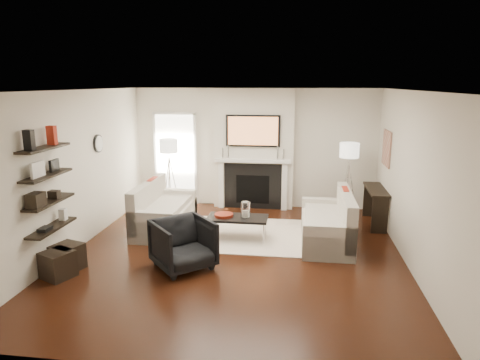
# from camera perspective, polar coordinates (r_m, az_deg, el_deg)

# --- Properties ---
(room_envelope) EXTENTS (6.00, 6.00, 6.00)m
(room_envelope) POSITION_cam_1_polar(r_m,az_deg,el_deg) (6.86, -0.68, 0.52)
(room_envelope) COLOR black
(room_envelope) RESTS_ON ground
(chimney_breast) EXTENTS (1.80, 0.25, 2.70)m
(chimney_breast) POSITION_cam_1_polar(r_m,az_deg,el_deg) (9.67, 1.82, 4.14)
(chimney_breast) COLOR silver
(chimney_breast) RESTS_ON floor
(fireplace_surround) EXTENTS (1.30, 0.02, 1.04)m
(fireplace_surround) POSITION_cam_1_polar(r_m,az_deg,el_deg) (9.70, 1.71, -0.84)
(fireplace_surround) COLOR black
(fireplace_surround) RESTS_ON floor
(firebox) EXTENTS (0.75, 0.02, 0.65)m
(firebox) POSITION_cam_1_polar(r_m,az_deg,el_deg) (9.71, 1.70, -1.24)
(firebox) COLOR black
(firebox) RESTS_ON floor
(mantel_pilaster_l) EXTENTS (0.12, 0.08, 1.10)m
(mantel_pilaster_l) POSITION_cam_1_polar(r_m,az_deg,el_deg) (9.76, -2.52, -0.57)
(mantel_pilaster_l) COLOR white
(mantel_pilaster_l) RESTS_ON floor
(mantel_pilaster_r) EXTENTS (0.12, 0.08, 1.10)m
(mantel_pilaster_r) POSITION_cam_1_polar(r_m,az_deg,el_deg) (9.61, 5.96, -0.84)
(mantel_pilaster_r) COLOR white
(mantel_pilaster_r) RESTS_ON floor
(mantel_shelf) EXTENTS (1.70, 0.18, 0.07)m
(mantel_shelf) POSITION_cam_1_polar(r_m,az_deg,el_deg) (9.52, 1.70, 2.60)
(mantel_shelf) COLOR white
(mantel_shelf) RESTS_ON chimney_breast
(tv_body) EXTENTS (1.20, 0.06, 0.70)m
(tv_body) POSITION_cam_1_polar(r_m,az_deg,el_deg) (9.45, 1.74, 6.57)
(tv_body) COLOR black
(tv_body) RESTS_ON chimney_breast
(tv_screen) EXTENTS (1.10, 0.00, 0.62)m
(tv_screen) POSITION_cam_1_polar(r_m,az_deg,el_deg) (9.42, 1.72, 6.55)
(tv_screen) COLOR #BF723F
(tv_screen) RESTS_ON tv_body
(candlestick_l_tall) EXTENTS (0.04, 0.04, 0.30)m
(candlestick_l_tall) POSITION_cam_1_polar(r_m,az_deg,el_deg) (9.58, -1.57, 3.78)
(candlestick_l_tall) COLOR silver
(candlestick_l_tall) RESTS_ON mantel_shelf
(candlestick_l_short) EXTENTS (0.04, 0.04, 0.24)m
(candlestick_l_short) POSITION_cam_1_polar(r_m,az_deg,el_deg) (9.60, -2.34, 3.62)
(candlestick_l_short) COLOR silver
(candlestick_l_short) RESTS_ON mantel_shelf
(candlestick_r_tall) EXTENTS (0.04, 0.04, 0.30)m
(candlestick_r_tall) POSITION_cam_1_polar(r_m,az_deg,el_deg) (9.46, 5.03, 3.63)
(candlestick_r_tall) COLOR silver
(candlestick_r_tall) RESTS_ON mantel_shelf
(candlestick_r_short) EXTENTS (0.04, 0.04, 0.24)m
(candlestick_r_short) POSITION_cam_1_polar(r_m,az_deg,el_deg) (9.46, 5.82, 3.42)
(candlestick_r_short) COLOR silver
(candlestick_r_short) RESTS_ON mantel_shelf
(hallway_panel) EXTENTS (0.90, 0.02, 2.10)m
(hallway_panel) POSITION_cam_1_polar(r_m,az_deg,el_deg) (10.17, -8.56, 2.73)
(hallway_panel) COLOR white
(hallway_panel) RESTS_ON floor
(door_trim_l) EXTENTS (0.06, 0.06, 2.16)m
(door_trim_l) POSITION_cam_1_polar(r_m,az_deg,el_deg) (10.30, -11.16, 2.75)
(door_trim_l) COLOR white
(door_trim_l) RESTS_ON floor
(door_trim_r) EXTENTS (0.06, 0.06, 2.16)m
(door_trim_r) POSITION_cam_1_polar(r_m,az_deg,el_deg) (10.03, -5.95, 2.66)
(door_trim_r) COLOR white
(door_trim_r) RESTS_ON floor
(door_trim_top) EXTENTS (1.02, 0.06, 0.06)m
(door_trim_top) POSITION_cam_1_polar(r_m,az_deg,el_deg) (10.02, -8.80, 8.79)
(door_trim_top) COLOR white
(door_trim_top) RESTS_ON wall_back
(rug) EXTENTS (2.60, 2.00, 0.01)m
(rug) POSITION_cam_1_polar(r_m,az_deg,el_deg) (8.17, 0.94, -7.26)
(rug) COLOR beige
(rug) RESTS_ON floor
(loveseat_left_base) EXTENTS (0.85, 1.80, 0.42)m
(loveseat_left_base) POSITION_cam_1_polar(r_m,az_deg,el_deg) (8.55, -9.94, -5.09)
(loveseat_left_base) COLOR beige
(loveseat_left_base) RESTS_ON floor
(loveseat_left_back) EXTENTS (0.18, 1.80, 0.80)m
(loveseat_left_back) POSITION_cam_1_polar(r_m,az_deg,el_deg) (8.56, -12.16, -2.95)
(loveseat_left_back) COLOR beige
(loveseat_left_back) RESTS_ON floor
(loveseat_left_arm_n) EXTENTS (0.85, 0.18, 0.60)m
(loveseat_left_arm_n) POSITION_cam_1_polar(r_m,az_deg,el_deg) (7.79, -11.76, -6.26)
(loveseat_left_arm_n) COLOR beige
(loveseat_left_arm_n) RESTS_ON floor
(loveseat_left_arm_s) EXTENTS (0.85, 0.18, 0.60)m
(loveseat_left_arm_s) POSITION_cam_1_polar(r_m,az_deg,el_deg) (9.26, -8.46, -3.04)
(loveseat_left_arm_s) COLOR beige
(loveseat_left_arm_s) RESTS_ON floor
(loveseat_left_cushion) EXTENTS (0.63, 1.44, 0.10)m
(loveseat_left_cushion) POSITION_cam_1_polar(r_m,az_deg,el_deg) (8.46, -9.68, -3.43)
(loveseat_left_cushion) COLOR beige
(loveseat_left_cushion) RESTS_ON loveseat_left_base
(pillow_left_orange) EXTENTS (0.10, 0.42, 0.42)m
(pillow_left_orange) POSITION_cam_1_polar(r_m,az_deg,el_deg) (8.78, -11.57, -1.14)
(pillow_left_orange) COLOR #9F2513
(pillow_left_orange) RESTS_ON loveseat_left_cushion
(pillow_left_charcoal) EXTENTS (0.10, 0.40, 0.40)m
(pillow_left_charcoal) POSITION_cam_1_polar(r_m,az_deg,el_deg) (8.24, -12.93, -2.21)
(pillow_left_charcoal) COLOR black
(pillow_left_charcoal) RESTS_ON loveseat_left_cushion
(loveseat_right_base) EXTENTS (0.85, 1.80, 0.42)m
(loveseat_right_base) POSITION_cam_1_polar(r_m,az_deg,el_deg) (7.88, 11.37, -6.72)
(loveseat_right_base) COLOR beige
(loveseat_right_base) RESTS_ON floor
(loveseat_right_back) EXTENTS (0.18, 1.80, 0.80)m
(loveseat_right_back) POSITION_cam_1_polar(r_m,az_deg,el_deg) (7.81, 13.93, -4.58)
(loveseat_right_back) COLOR beige
(loveseat_right_back) RESTS_ON floor
(loveseat_right_arm_n) EXTENTS (0.85, 0.18, 0.60)m
(loveseat_right_arm_n) POSITION_cam_1_polar(r_m,az_deg,el_deg) (7.09, 11.79, -8.22)
(loveseat_right_arm_n) COLOR beige
(loveseat_right_arm_n) RESTS_ON floor
(loveseat_right_arm_s) EXTENTS (0.85, 0.18, 0.60)m
(loveseat_right_arm_s) POSITION_cam_1_polar(r_m,az_deg,el_deg) (8.62, 11.08, -4.36)
(loveseat_right_arm_s) COLOR beige
(loveseat_right_arm_s) RESTS_ON floor
(loveseat_right_cushion) EXTENTS (0.63, 1.44, 0.10)m
(loveseat_right_cushion) POSITION_cam_1_polar(r_m,az_deg,el_deg) (7.79, 11.09, -4.91)
(loveseat_right_cushion) COLOR beige
(loveseat_right_cushion) RESTS_ON loveseat_right_base
(pillow_right_orange) EXTENTS (0.10, 0.42, 0.42)m
(pillow_right_orange) POSITION_cam_1_polar(r_m,az_deg,el_deg) (8.04, 13.79, -2.56)
(pillow_right_orange) COLOR #9F2513
(pillow_right_orange) RESTS_ON loveseat_right_cushion
(pillow_right_charcoal) EXTENTS (0.10, 0.40, 0.40)m
(pillow_right_charcoal) POSITION_cam_1_polar(r_m,az_deg,el_deg) (7.47, 14.25, -3.85)
(pillow_right_charcoal) COLOR black
(pillow_right_charcoal) RESTS_ON loveseat_right_cushion
(coffee_table) EXTENTS (1.10, 0.55, 0.04)m
(coffee_table) POSITION_cam_1_polar(r_m,az_deg,el_deg) (7.84, -0.35, -5.10)
(coffee_table) COLOR black
(coffee_table) RESTS_ON floor
(coffee_leg_nw) EXTENTS (0.02, 0.02, 0.38)m
(coffee_leg_nw) POSITION_cam_1_polar(r_m,az_deg,el_deg) (7.78, -4.26, -6.90)
(coffee_leg_nw) COLOR silver
(coffee_leg_nw) RESTS_ON floor
(coffee_leg_ne) EXTENTS (0.02, 0.02, 0.38)m
(coffee_leg_ne) POSITION_cam_1_polar(r_m,az_deg,el_deg) (7.65, 3.15, -7.25)
(coffee_leg_ne) COLOR silver
(coffee_leg_ne) RESTS_ON floor
(coffee_leg_sw) EXTENTS (0.02, 0.02, 0.38)m
(coffee_leg_sw) POSITION_cam_1_polar(r_m,az_deg,el_deg) (8.19, -3.62, -5.87)
(coffee_leg_sw) COLOR silver
(coffee_leg_sw) RESTS_ON floor
(coffee_leg_se) EXTENTS (0.02, 0.02, 0.38)m
(coffee_leg_se) POSITION_cam_1_polar(r_m,az_deg,el_deg) (8.06, 3.41, -6.18)
(coffee_leg_se) COLOR silver
(coffee_leg_se) RESTS_ON floor
(hurricane_glass) EXTENTS (0.17, 0.17, 0.30)m
(hurricane_glass) POSITION_cam_1_polar(r_m,az_deg,el_deg) (7.77, 0.74, -4.02)
(hurricane_glass) COLOR white
(hurricane_glass) RESTS_ON coffee_table
(hurricane_candle) EXTENTS (0.09, 0.09, 0.13)m
(hurricane_candle) POSITION_cam_1_polar(r_m,az_deg,el_deg) (7.79, 0.74, -4.48)
(hurricane_candle) COLOR white
(hurricane_candle) RESTS_ON coffee_table
(copper_bowl) EXTENTS (0.34, 0.34, 0.06)m
(copper_bowl) POSITION_cam_1_polar(r_m,az_deg,el_deg) (7.86, -2.17, -4.71)
(copper_bowl) COLOR #9F2D1A
(copper_bowl) RESTS_ON coffee_table
(armchair) EXTENTS (1.13, 1.12, 0.85)m
(armchair) POSITION_cam_1_polar(r_m,az_deg,el_deg) (6.70, -7.58, -8.18)
(armchair) COLOR black
(armchair) RESTS_ON floor
(lamp_left_post) EXTENTS (0.02, 0.02, 1.20)m
(lamp_left_post) POSITION_cam_1_polar(r_m,az_deg,el_deg) (9.77, -9.32, -0.42)
(lamp_left_post) COLOR silver
(lamp_left_post) RESTS_ON floor
(lamp_left_shade) EXTENTS (0.40, 0.40, 0.30)m
(lamp_left_shade) POSITION_cam_1_polar(r_m,az_deg,el_deg) (9.61, -9.51, 4.52)
(lamp_left_shade) COLOR white
(lamp_left_shade) RESTS_ON lamp_left_post
(lamp_left_leg_a) EXTENTS (0.25, 0.02, 1.23)m
(lamp_left_leg_a) POSITION_cam_1_polar(r_m,az_deg,el_deg) (9.74, -8.70, -0.44)
(lamp_left_leg_a) COLOR silver
(lamp_left_leg_a) RESTS_ON floor
(lamp_left_leg_b) EXTENTS (0.14, 0.22, 1.23)m
(lamp_left_leg_b) POSITION_cam_1_polar(r_m,az_deg,el_deg) (9.88, -9.47, -0.28)
(lamp_left_leg_b) COLOR silver
(lamp_left_leg_b) RESTS_ON floor
(lamp_left_leg_c) EXTENTS (0.14, 0.22, 1.23)m
(lamp_left_leg_c) POSITION_cam_1_polar(r_m,az_deg,el_deg) (9.70, -9.80, -0.53)
(lamp_left_leg_c) COLOR silver
(lamp_left_leg_c) RESTS_ON floor
(lamp_right_post) EXTENTS (0.02, 0.02, 1.20)m
(lamp_right_post) POSITION_cam_1_polar(r_m,az_deg,el_deg) (9.31, 14.10, -1.30)
(lamp_right_post) COLOR silver
(lamp_right_post) RESTS_ON floor
(lamp_right_shade) EXTENTS (0.40, 0.40, 0.30)m
(lamp_right_shade) POSITION_cam_1_polar(r_m,az_deg,el_deg) (9.15, 14.39, 3.87)
(lamp_right_shade) COLOR white
(lamp_right_shade) RESTS_ON lamp_right_post
(lamp_right_leg_a) EXTENTS (0.25, 0.02, 1.23)m
(lamp_right_leg_a) POSITION_cam_1_polar(r_m,az_deg,el_deg) (9.32, 14.77, -1.32)
(lamp_right_leg_a) COLOR silver
(lamp_right_leg_a) RESTS_ON floor
(lamp_right_leg_b) EXTENTS (0.14, 0.22, 1.23)m
(lamp_right_leg_b) POSITION_cam_1_polar(r_m,az_deg,el_deg) (9.40, 13.70, -1.15)
(lamp_right_leg_b) COLOR silver
(lamp_right_leg_b) RESTS_ON floor
(lamp_right_leg_c) EXTENTS (0.14, 0.22, 1.23)m
(lamp_right_leg_c) POSITION_cam_1_polar(r_m,az_deg,el_deg) (9.21, 13.82, -1.44)
(lamp_right_leg_c) COLOR silver
(lamp_right_leg_c) RESTS_ON floor
(console_top) EXTENTS (0.35, 1.20, 0.04)m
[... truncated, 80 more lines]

